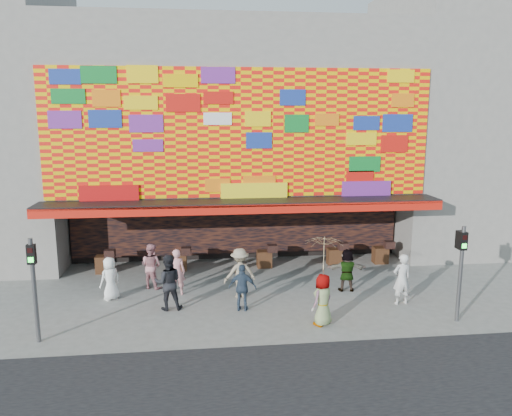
% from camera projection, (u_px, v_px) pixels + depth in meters
% --- Properties ---
extents(ground, '(90.00, 90.00, 0.00)m').
position_uv_depth(ground, '(252.00, 311.00, 16.18)').
color(ground, slate).
rests_on(ground, ground).
extents(shop_building, '(15.20, 9.40, 10.00)m').
position_uv_depth(shop_building, '(233.00, 137.00, 23.17)').
color(shop_building, gray).
rests_on(shop_building, ground).
extents(neighbor_right, '(11.00, 8.00, 12.00)m').
position_uv_depth(neighbor_right, '(499.00, 119.00, 24.32)').
color(neighbor_right, gray).
rests_on(neighbor_right, ground).
extents(signal_left, '(0.22, 0.20, 3.00)m').
position_uv_depth(signal_left, '(34.00, 278.00, 13.67)').
color(signal_left, '#59595B').
rests_on(signal_left, ground).
extents(signal_right, '(0.22, 0.20, 3.00)m').
position_uv_depth(signal_right, '(461.00, 263.00, 15.07)').
color(signal_right, '#59595B').
rests_on(signal_right, ground).
extents(ped_a, '(0.87, 0.84, 1.50)m').
position_uv_depth(ped_a, '(110.00, 279.00, 17.05)').
color(ped_a, white).
rests_on(ped_a, ground).
extents(ped_b, '(0.61, 0.41, 1.66)m').
position_uv_depth(ped_b, '(177.00, 272.00, 17.50)').
color(ped_b, pink).
rests_on(ped_b, ground).
extents(ped_c, '(0.92, 0.73, 1.84)m').
position_uv_depth(ped_c, '(168.00, 282.00, 16.17)').
color(ped_c, black).
rests_on(ped_c, ground).
extents(ped_d, '(1.25, 0.90, 1.75)m').
position_uv_depth(ped_d, '(240.00, 273.00, 17.24)').
color(ped_d, gray).
rests_on(ped_d, ground).
extents(ped_e, '(0.97, 0.57, 1.55)m').
position_uv_depth(ped_e, '(243.00, 288.00, 16.10)').
color(ped_e, '#314156').
rests_on(ped_e, ground).
extents(ped_f, '(1.48, 0.64, 1.55)m').
position_uv_depth(ped_f, '(347.00, 270.00, 17.89)').
color(ped_f, gray).
rests_on(ped_f, ground).
extents(ped_g, '(0.93, 0.88, 1.60)m').
position_uv_depth(ped_g, '(323.00, 300.00, 14.99)').
color(ped_g, gray).
rests_on(ped_g, ground).
extents(ped_h, '(0.68, 0.49, 1.73)m').
position_uv_depth(ped_h, '(402.00, 279.00, 16.63)').
color(ped_h, silver).
rests_on(ped_h, ground).
extents(ped_i, '(1.02, 0.95, 1.67)m').
position_uv_depth(ped_i, '(151.00, 266.00, 18.17)').
color(ped_i, '#BF7B83').
rests_on(ped_i, ground).
extents(parasol, '(1.35, 1.37, 2.00)m').
position_uv_depth(parasol, '(324.00, 254.00, 14.72)').
color(parasol, '#D5B886').
rests_on(parasol, ground).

